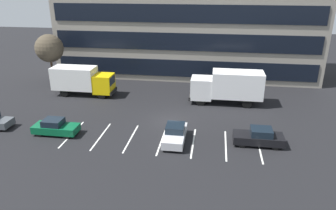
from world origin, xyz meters
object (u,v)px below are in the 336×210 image
(box_truck_white, at_px, (228,86))
(bare_tree, at_px, (49,48))
(sedan_silver, at_px, (175,134))
(sedan_black, at_px, (259,137))
(box_truck_yellow, at_px, (82,80))
(sedan_forest, at_px, (55,127))

(box_truck_white, relative_size, bare_tree, 1.20)
(bare_tree, bearing_deg, box_truck_white, -8.61)
(box_truck_white, bearing_deg, sedan_silver, -115.02)
(sedan_black, bearing_deg, box_truck_yellow, 153.60)
(sedan_silver, bearing_deg, box_truck_yellow, 140.81)
(sedan_silver, bearing_deg, box_truck_white, 64.98)
(box_truck_yellow, bearing_deg, sedan_forest, -80.80)
(box_truck_white, distance_m, bare_tree, 23.31)
(box_truck_white, height_order, bare_tree, bare_tree)
(box_truck_white, height_order, sedan_black, box_truck_white)
(bare_tree, bearing_deg, box_truck_yellow, -30.13)
(box_truck_yellow, xyz_separation_m, box_truck_white, (17.42, -0.30, 0.17))
(bare_tree, bearing_deg, sedan_silver, -36.68)
(bare_tree, bearing_deg, sedan_forest, -62.45)
(sedan_silver, height_order, bare_tree, bare_tree)
(sedan_black, bearing_deg, sedan_silver, -176.07)
(box_truck_yellow, height_order, box_truck_white, box_truck_white)
(box_truck_yellow, relative_size, box_truck_white, 0.92)
(sedan_silver, xyz_separation_m, sedan_black, (7.18, 0.49, -0.00))
(box_truck_yellow, bearing_deg, sedan_silver, -39.19)
(box_truck_white, relative_size, sedan_black, 1.92)
(sedan_forest, height_order, bare_tree, bare_tree)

